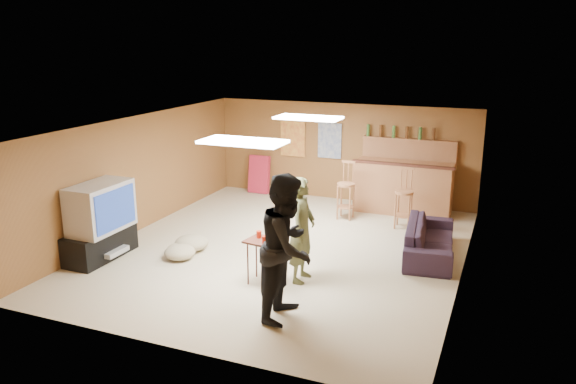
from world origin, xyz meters
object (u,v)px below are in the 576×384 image
at_px(tray_table, 264,262).
at_px(person_black, 287,247).
at_px(person_olive, 302,230).
at_px(tv_body, 100,207).
at_px(sofa, 430,239).
at_px(bar_counter, 403,188).

bearing_deg(tray_table, person_black, -49.26).
bearing_deg(person_olive, tv_body, 94.99).
xyz_separation_m(tv_body, tray_table, (2.90, 0.12, -0.56)).
relative_size(sofa, tray_table, 2.88).
bearing_deg(bar_counter, person_olive, -100.75).
bearing_deg(bar_counter, person_black, -95.87).
xyz_separation_m(tv_body, person_olive, (3.39, 0.43, -0.09)).
height_order(tv_body, person_black, person_black).
bearing_deg(person_black, sofa, -27.38).
height_order(tv_body, tray_table, tv_body).
bearing_deg(sofa, person_olive, 130.28).
bearing_deg(sofa, person_black, 147.45).
bearing_deg(tv_body, person_olive, 7.25).
bearing_deg(tv_body, person_black, -11.15).
height_order(bar_counter, tray_table, bar_counter).
distance_m(bar_counter, tray_table, 4.51).
bearing_deg(person_black, tv_body, 77.78).
relative_size(bar_counter, person_olive, 1.23).
xyz_separation_m(person_olive, tray_table, (-0.48, -0.31, -0.47)).
xyz_separation_m(bar_counter, person_olive, (-0.76, -4.02, 0.26)).
distance_m(person_olive, tray_table, 0.74).
relative_size(bar_counter, person_black, 1.03).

